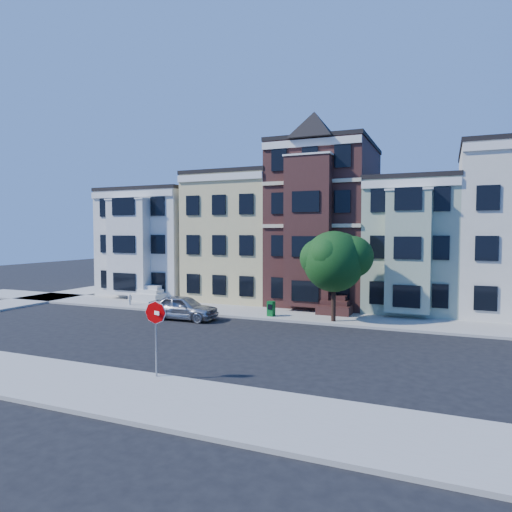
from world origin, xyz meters
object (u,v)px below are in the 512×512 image
at_px(street_tree, 334,266).
at_px(parked_car, 183,308).
at_px(stop_sign, 156,334).
at_px(newspaper_box, 271,309).
at_px(fire_hydrant, 130,301).

xyz_separation_m(street_tree, parked_car, (-9.11, -2.44, -2.77)).
height_order(parked_car, stop_sign, stop_sign).
distance_m(parked_car, newspaper_box, 5.62).
bearing_deg(fire_hydrant, street_tree, -1.08).
bearing_deg(stop_sign, fire_hydrant, 149.49).
bearing_deg(parked_car, stop_sign, -154.49).
bearing_deg(street_tree, stop_sign, -105.81).
xyz_separation_m(parked_car, newspaper_box, (5.01, 2.53, -0.14)).
bearing_deg(newspaper_box, stop_sign, -79.05).
bearing_deg(parked_car, fire_hydrant, 65.30).
xyz_separation_m(street_tree, stop_sign, (-3.70, -13.07, -1.78)).
relative_size(newspaper_box, stop_sign, 0.30).
relative_size(parked_car, fire_hydrant, 7.39).
xyz_separation_m(newspaper_box, stop_sign, (0.39, -13.16, 1.13)).
distance_m(parked_car, stop_sign, 11.96).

